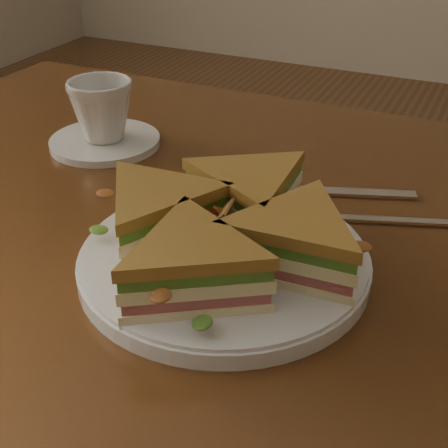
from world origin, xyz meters
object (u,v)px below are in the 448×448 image
object	(u,v)px
spoon	(326,216)
saucer	(105,142)
knife	(316,192)
plate	(224,262)
sandwich_wedges	(224,229)
table	(249,302)
coffee_cup	(102,110)

from	to	relation	value
spoon	saucer	world-z (taller)	same
knife	spoon	bearing A→B (deg)	-81.89
spoon	plate	bearing A→B (deg)	-134.45
spoon	sandwich_wedges	bearing A→B (deg)	-134.45
plate	knife	size ratio (longest dim) A/B	1.34
table	spoon	xyz separation A→B (m)	(0.07, 0.05, 0.10)
spoon	table	bearing A→B (deg)	-162.09
table	sandwich_wedges	world-z (taller)	sandwich_wedges
table	saucer	size ratio (longest dim) A/B	8.04
knife	sandwich_wedges	bearing A→B (deg)	-119.85
table	knife	distance (m)	0.15
plate	spoon	size ratio (longest dim) A/B	1.57
saucer	sandwich_wedges	bearing A→B (deg)	-36.01
sandwich_wedges	coffee_cup	size ratio (longest dim) A/B	3.38
sandwich_wedges	saucer	xyz separation A→B (m)	(-0.27, 0.20, -0.04)
spoon	saucer	xyz separation A→B (m)	(-0.33, 0.07, 0.00)
table	sandwich_wedges	xyz separation A→B (m)	(0.01, -0.08, 0.14)
plate	sandwich_wedges	bearing A→B (deg)	180.00
saucer	coffee_cup	xyz separation A→B (m)	(0.00, 0.00, 0.05)
table	spoon	bearing A→B (deg)	37.23
plate	knife	distance (m)	0.19
plate	spoon	world-z (taller)	plate
table	coffee_cup	size ratio (longest dim) A/B	13.93
plate	knife	bearing A→B (deg)	79.90
saucer	table	bearing A→B (deg)	-23.80
sandwich_wedges	saucer	distance (m)	0.34
knife	table	bearing A→B (deg)	-129.94
coffee_cup	plate	bearing A→B (deg)	-32.34
saucer	spoon	bearing A→B (deg)	-11.23
plate	coffee_cup	xyz separation A→B (m)	(-0.27, 0.20, 0.04)
sandwich_wedges	spoon	world-z (taller)	sandwich_wedges
table	coffee_cup	world-z (taller)	coffee_cup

